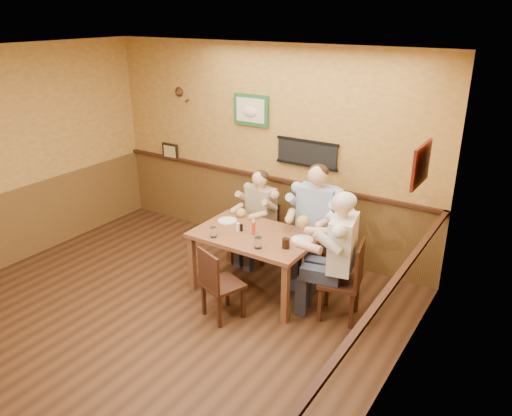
# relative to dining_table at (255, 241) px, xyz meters

# --- Properties ---
(room) EXTENTS (5.02, 5.03, 2.81)m
(room) POSITION_rel_dining_table_xyz_m (-0.48, -1.12, 1.03)
(room) COLOR #321C0F
(room) RESTS_ON ground
(dining_table) EXTENTS (1.40, 0.90, 0.75)m
(dining_table) POSITION_rel_dining_table_xyz_m (0.00, 0.00, 0.00)
(dining_table) COLOR brown
(dining_table) RESTS_ON ground
(chair_back_left) EXTENTS (0.42, 0.42, 0.80)m
(chair_back_left) POSITION_rel_dining_table_xyz_m (-0.37, 0.72, -0.26)
(chair_back_left) COLOR #3C1E13
(chair_back_left) RESTS_ON ground
(chair_back_right) EXTENTS (0.47, 0.47, 0.94)m
(chair_back_right) POSITION_rel_dining_table_xyz_m (0.46, 0.68, -0.19)
(chair_back_right) COLOR #3C1E13
(chair_back_right) RESTS_ON ground
(chair_right_end) EXTENTS (0.50, 0.50, 0.92)m
(chair_right_end) POSITION_rel_dining_table_xyz_m (1.08, 0.03, -0.20)
(chair_right_end) COLOR #3C1E13
(chair_right_end) RESTS_ON ground
(chair_near_side) EXTENTS (0.50, 0.50, 0.84)m
(chair_near_side) POSITION_rel_dining_table_xyz_m (0.01, -0.65, -0.24)
(chair_near_side) COLOR #3C1E13
(chair_near_side) RESTS_ON ground
(diner_tan_shirt) EXTENTS (0.59, 0.59, 1.14)m
(diner_tan_shirt) POSITION_rel_dining_table_xyz_m (-0.37, 0.72, -0.09)
(diner_tan_shirt) COLOR tan
(diner_tan_shirt) RESTS_ON ground
(diner_blue_polo) EXTENTS (0.68, 0.68, 1.34)m
(diner_blue_polo) POSITION_rel_dining_table_xyz_m (0.46, 0.68, 0.01)
(diner_blue_polo) COLOR #8EAAD5
(diner_blue_polo) RESTS_ON ground
(diner_white_elder) EXTENTS (0.72, 0.72, 1.31)m
(diner_white_elder) POSITION_rel_dining_table_xyz_m (1.08, 0.03, -0.00)
(diner_white_elder) COLOR silver
(diner_white_elder) RESTS_ON ground
(water_glass_left) EXTENTS (0.10, 0.10, 0.12)m
(water_glass_left) POSITION_rel_dining_table_xyz_m (-0.35, -0.33, 0.15)
(water_glass_left) COLOR white
(water_glass_left) RESTS_ON dining_table
(water_glass_mid) EXTENTS (0.11, 0.11, 0.13)m
(water_glass_mid) POSITION_rel_dining_table_xyz_m (0.23, -0.29, 0.16)
(water_glass_mid) COLOR silver
(water_glass_mid) RESTS_ON dining_table
(cola_tumbler) EXTENTS (0.11, 0.11, 0.11)m
(cola_tumbler) POSITION_rel_dining_table_xyz_m (0.49, -0.13, 0.15)
(cola_tumbler) COLOR black
(cola_tumbler) RESTS_ON dining_table
(hot_sauce_bottle) EXTENTS (0.05, 0.05, 0.17)m
(hot_sauce_bottle) POSITION_rel_dining_table_xyz_m (-0.00, -0.02, 0.18)
(hot_sauce_bottle) COLOR red
(hot_sauce_bottle) RESTS_ON dining_table
(salt_shaker) EXTENTS (0.05, 0.05, 0.10)m
(salt_shaker) POSITION_rel_dining_table_xyz_m (-0.21, -0.04, 0.14)
(salt_shaker) COLOR white
(salt_shaker) RESTS_ON dining_table
(pepper_shaker) EXTENTS (0.04, 0.04, 0.09)m
(pepper_shaker) POSITION_rel_dining_table_xyz_m (-0.17, -0.02, 0.14)
(pepper_shaker) COLOR black
(pepper_shaker) RESTS_ON dining_table
(plate_far_left) EXTENTS (0.24, 0.24, 0.02)m
(plate_far_left) POSITION_rel_dining_table_xyz_m (-0.48, 0.13, 0.10)
(plate_far_left) COLOR white
(plate_far_left) RESTS_ON dining_table
(plate_far_right) EXTENTS (0.28, 0.28, 0.02)m
(plate_far_right) POSITION_rel_dining_table_xyz_m (0.55, 0.14, 0.10)
(plate_far_right) COLOR white
(plate_far_right) RESTS_ON dining_table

